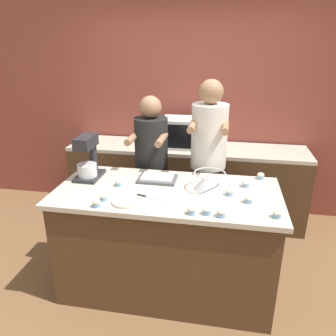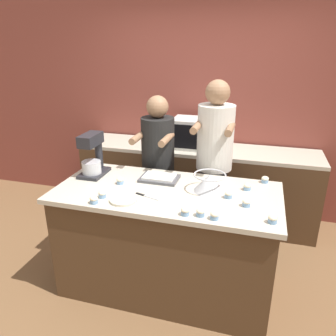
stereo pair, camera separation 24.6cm
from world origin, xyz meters
The scene contains 23 objects.
ground_plane centered at (0.00, 0.00, 0.00)m, with size 16.00×16.00×0.00m, color brown.
back_wall centered at (0.00, 1.65, 1.35)m, with size 10.00×0.06×2.70m.
island_counter centered at (0.00, 0.00, 0.48)m, with size 1.83×0.87×0.95m.
back_counter centered at (0.00, 1.30, 0.46)m, with size 2.80×0.60×0.93m.
person_left centered at (-0.28, 0.66, 0.85)m, with size 0.35×0.51×1.61m.
person_right centered at (0.29, 0.66, 0.94)m, with size 0.36×0.51×1.78m.
stand_mixer centered at (-0.73, 0.15, 1.12)m, with size 0.20×0.30×0.39m.
mixing_bowl centered at (0.34, 0.09, 1.03)m, with size 0.26×0.26×0.15m.
baking_tray centered at (-0.12, 0.19, 0.97)m, with size 0.33×0.23×0.04m.
microwave_oven centered at (-0.04, 1.30, 1.10)m, with size 0.50×0.37×0.34m.
small_plate centered at (-0.26, -0.27, 0.96)m, with size 0.21×0.21×0.02m.
knife centered at (-0.13, -0.15, 0.96)m, with size 0.21×0.08×0.01m.
cupcake_0 centered at (0.44, -0.36, 0.98)m, with size 0.06×0.06×0.06m.
cupcake_1 centered at (0.77, 0.38, 0.98)m, with size 0.06×0.06×0.06m.
cupcake_2 centered at (-0.46, -0.37, 0.98)m, with size 0.06×0.06×0.06m.
cupcake_3 centered at (0.24, -0.36, 0.98)m, with size 0.06×0.06×0.06m.
cupcake_4 centered at (-0.42, 0.02, 0.98)m, with size 0.06×0.06×0.06m.
cupcake_5 centered at (0.64, -0.11, 0.98)m, with size 0.06×0.06×0.06m.
cupcake_6 centered at (0.34, -0.34, 0.98)m, with size 0.06×0.06×0.06m.
cupcake_7 centered at (-0.44, -0.26, 0.98)m, with size 0.06×0.06×0.06m.
cupcake_8 centered at (0.83, -0.30, 0.98)m, with size 0.06×0.06×0.06m.
cupcake_9 centered at (0.63, 0.19, 0.98)m, with size 0.06×0.06×0.06m.
cupcake_10 centered at (0.50, 0.00, 0.98)m, with size 0.06×0.06×0.06m.
Camera 2 is at (0.68, -2.33, 2.09)m, focal length 35.00 mm.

